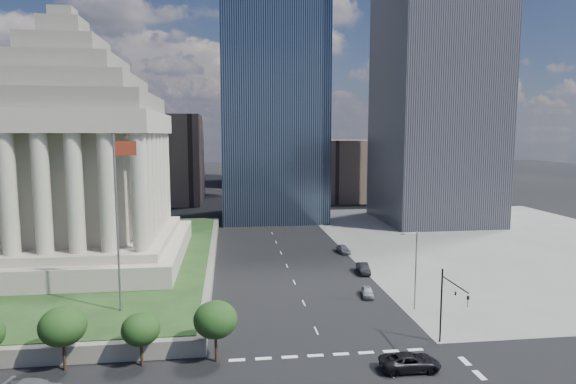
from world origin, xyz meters
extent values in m
plane|color=black|center=(0.00, 100.00, 0.00)|extent=(500.00, 500.00, 0.00)
cube|color=slate|center=(46.00, 60.00, 0.01)|extent=(68.00, 90.00, 0.03)
cube|color=#5E5B51|center=(-45.00, 50.00, 0.90)|extent=(66.00, 70.00, 1.80)
cube|color=#1B3315|center=(-45.00, 50.00, 1.85)|extent=(64.00, 68.00, 0.10)
cylinder|color=slate|center=(-22.00, 24.00, 11.90)|extent=(0.24, 0.24, 20.00)
cube|color=maroon|center=(-20.80, 24.00, 20.40)|extent=(2.40, 0.05, 1.60)
cube|color=black|center=(2.00, 95.00, 30.00)|extent=(26.00, 26.00, 60.00)
cube|color=black|center=(42.00, 85.00, 50.00)|extent=(26.00, 28.00, 100.00)
cube|color=#4E3C36|center=(32.00, 130.00, 10.00)|extent=(20.00, 30.00, 20.00)
cube|color=#4E3C36|center=(-30.00, 130.00, 14.00)|extent=(24.00, 30.00, 28.00)
cylinder|color=black|center=(12.50, 15.50, 4.00)|extent=(0.18, 0.18, 8.00)
cylinder|color=black|center=(12.50, 12.75, 7.20)|extent=(0.14, 5.50, 0.14)
cube|color=black|center=(12.50, 10.00, 6.40)|extent=(0.30, 0.30, 1.10)
cylinder|color=slate|center=(13.50, 25.00, 5.00)|extent=(0.16, 0.16, 10.00)
cylinder|color=slate|center=(12.60, 25.00, 9.80)|extent=(1.80, 0.12, 0.12)
cube|color=slate|center=(11.70, 25.00, 9.70)|extent=(0.50, 0.22, 0.14)
imported|color=black|center=(7.05, 10.00, 0.79)|extent=(2.68, 5.71, 1.58)
imported|color=#9A9DA2|center=(9.00, 30.51, 0.65)|extent=(2.15, 4.01, 1.30)
imported|color=black|center=(11.50, 41.25, 0.78)|extent=(2.05, 4.83, 1.55)
imported|color=#5B5D63|center=(11.50, 54.51, 0.76)|extent=(4.59, 2.16, 1.52)
camera|label=1|loc=(-9.61, -30.93, 21.93)|focal=30.00mm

